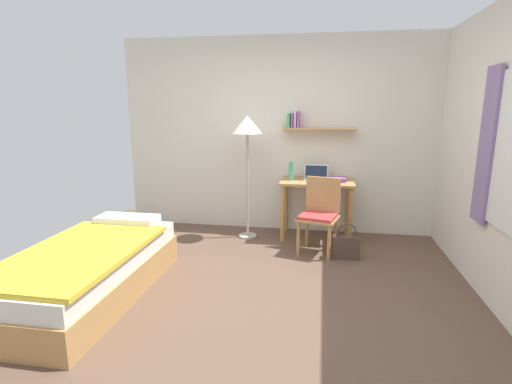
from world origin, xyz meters
name	(u,v)px	position (x,y,z in m)	size (l,w,h in m)	color
ground_plane	(258,294)	(0.00, 0.00, 0.00)	(5.28, 5.28, 0.00)	brown
wall_back	(283,136)	(0.00, 2.02, 1.30)	(4.40, 0.27, 2.60)	silver
bed	(89,271)	(-1.51, -0.28, 0.24)	(0.94, 1.95, 0.54)	#B2844C
desk	(317,193)	(0.49, 1.70, 0.60)	(0.93, 0.56, 0.76)	#B2844C
desk_chair	(320,212)	(0.53, 1.20, 0.48)	(0.52, 0.51, 0.88)	#B2844C
standing_lamp	(247,132)	(-0.40, 1.57, 1.38)	(0.38, 0.38, 1.58)	#B2A893
laptop	(316,176)	(0.47, 1.78, 0.81)	(0.32, 0.21, 0.19)	#B7BABF
water_bottle	(292,171)	(0.15, 1.69, 0.88)	(0.06, 0.06, 0.24)	#42A87F
book_stack	(339,179)	(0.75, 1.72, 0.79)	(0.19, 0.21, 0.05)	purple
handbag	(346,246)	(0.84, 1.02, 0.15)	(0.30, 0.11, 0.42)	#4C382D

